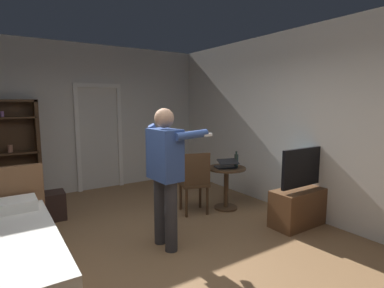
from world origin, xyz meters
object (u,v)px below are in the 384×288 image
bottle_on_table (236,160)px  suitcase_dark (48,206)px  wooden_chair (195,180)px  person_blue_shirt (165,168)px  tv_flatscreen (302,202)px  laptop (226,165)px  side_table (226,181)px  bookshelf (7,149)px

bottle_on_table → suitcase_dark: bottle_on_table is taller
wooden_chair → person_blue_shirt: bearing=-142.1°
wooden_chair → bottle_on_table: bearing=-13.0°
tv_flatscreen → laptop: bearing=117.2°
wooden_chair → suitcase_dark: bearing=152.9°
side_table → wooden_chair: size_ratio=0.71×
bookshelf → suitcase_dark: 1.42m
side_table → wooden_chair: (-0.57, 0.08, 0.07)m
person_blue_shirt → side_table: bearing=23.0°
bookshelf → side_table: bookshelf is taller
bottle_on_table → wooden_chair: bearing=167.0°
laptop → suitcase_dark: (-2.51, 1.14, -0.54)m
wooden_chair → person_blue_shirt: size_ratio=0.58×
wooden_chair → person_blue_shirt: (-0.91, -0.71, 0.44)m
side_table → person_blue_shirt: size_ratio=0.41×
laptop → wooden_chair: (-0.52, 0.12, -0.21)m
tv_flatscreen → suitcase_dark: bearing=144.2°
suitcase_dark → side_table: bearing=-20.1°
bottle_on_table → person_blue_shirt: 1.71m
bookshelf → side_table: (2.99, -2.21, -0.51)m
bookshelf → side_table: bearing=-36.5°
bookshelf → person_blue_shirt: bookshelf is taller
tv_flatscreen → side_table: size_ratio=1.61×
bottle_on_table → suitcase_dark: bearing=156.3°
bookshelf → bottle_on_table: size_ratio=6.74×
tv_flatscreen → bookshelf: bearing=136.5°
bottle_on_table → suitcase_dark: size_ratio=0.55×
tv_flatscreen → person_blue_shirt: 2.14m
suitcase_dark → bottle_on_table: bearing=-20.4°
side_table → laptop: size_ratio=1.71×
bottle_on_table → person_blue_shirt: size_ratio=0.16×
wooden_chair → bookshelf: bearing=138.7°
tv_flatscreen → person_blue_shirt: person_blue_shirt is taller
bookshelf → laptop: bearing=-37.4°
laptop → wooden_chair: 0.58m
wooden_chair → suitcase_dark: (-1.99, 1.02, -0.34)m
side_table → bottle_on_table: bearing=-29.7°
bookshelf → laptop: 3.71m
bookshelf → tv_flatscreen: bookshelf is taller
tv_flatscreen → wooden_chair: (-1.07, 1.19, 0.21)m
wooden_chair → tv_flatscreen: bearing=-48.0°
bookshelf → tv_flatscreen: bearing=-43.5°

